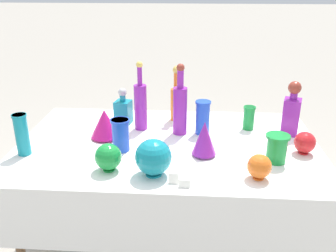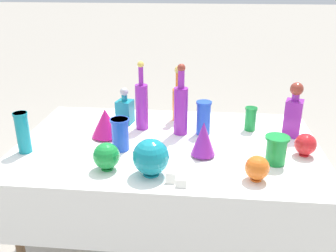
% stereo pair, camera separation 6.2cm
% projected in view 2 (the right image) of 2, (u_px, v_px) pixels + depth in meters
% --- Properties ---
extents(ground_plane, '(40.00, 40.00, 0.00)m').
position_uv_depth(ground_plane, '(168.00, 252.00, 2.36)').
color(ground_plane, '#A0998C').
extents(display_table, '(1.65, 1.03, 0.76)m').
position_uv_depth(display_table, '(167.00, 156.00, 2.06)').
color(display_table, white).
rests_on(display_table, ground).
extents(tall_bottle_0, '(0.08, 0.08, 0.35)m').
position_uv_depth(tall_bottle_0, '(179.00, 99.00, 2.34)').
color(tall_bottle_0, orange).
rests_on(tall_bottle_0, display_table).
extents(tall_bottle_1, '(0.07, 0.07, 0.41)m').
position_uv_depth(tall_bottle_1, '(142.00, 104.00, 2.20)').
color(tall_bottle_1, purple).
rests_on(tall_bottle_1, display_table).
extents(tall_bottle_2, '(0.08, 0.08, 0.41)m').
position_uv_depth(tall_bottle_2, '(181.00, 107.00, 2.13)').
color(tall_bottle_2, purple).
rests_on(tall_bottle_2, display_table).
extents(square_decanter_0, '(0.12, 0.12, 0.32)m').
position_uv_depth(square_decanter_0, '(294.00, 113.00, 2.11)').
color(square_decanter_0, purple).
rests_on(square_decanter_0, display_table).
extents(square_decanter_1, '(0.11, 0.11, 0.23)m').
position_uv_depth(square_decanter_1, '(125.00, 110.00, 2.31)').
color(square_decanter_1, teal).
rests_on(square_decanter_1, display_table).
extents(slender_vase_0, '(0.12, 0.12, 0.14)m').
position_uv_depth(slender_vase_0, '(276.00, 149.00, 1.82)').
color(slender_vase_0, '#198C38').
rests_on(slender_vase_0, display_table).
extents(slender_vase_1, '(0.09, 0.09, 0.20)m').
position_uv_depth(slender_vase_1, '(204.00, 117.00, 2.15)').
color(slender_vase_1, blue).
rests_on(slender_vase_1, display_table).
extents(slender_vase_2, '(0.07, 0.07, 0.14)m').
position_uv_depth(slender_vase_2, '(251.00, 118.00, 2.21)').
color(slender_vase_2, '#198C38').
rests_on(slender_vase_2, display_table).
extents(slender_vase_3, '(0.10, 0.10, 0.17)m').
position_uv_depth(slender_vase_3, '(120.00, 133.00, 1.96)').
color(slender_vase_3, blue).
rests_on(slender_vase_3, display_table).
extents(slender_vase_4, '(0.07, 0.07, 0.22)m').
position_uv_depth(slender_vase_4, '(23.00, 132.00, 1.92)').
color(slender_vase_4, teal).
rests_on(slender_vase_4, display_table).
extents(fluted_vase_0, '(0.16, 0.16, 0.17)m').
position_uv_depth(fluted_vase_0, '(106.00, 123.00, 2.11)').
color(fluted_vase_0, '#C61972').
rests_on(fluted_vase_0, display_table).
extents(fluted_vase_1, '(0.12, 0.12, 0.19)m').
position_uv_depth(fluted_vase_1, '(203.00, 139.00, 1.88)').
color(fluted_vase_1, purple).
rests_on(fluted_vase_1, display_table).
extents(round_bowl_0, '(0.17, 0.17, 0.18)m').
position_uv_depth(round_bowl_0, '(151.00, 157.00, 1.71)').
color(round_bowl_0, teal).
rests_on(round_bowl_0, display_table).
extents(round_bowl_1, '(0.11, 0.11, 0.12)m').
position_uv_depth(round_bowl_1, '(305.00, 144.00, 1.90)').
color(round_bowl_1, red).
rests_on(round_bowl_1, display_table).
extents(round_bowl_2, '(0.11, 0.11, 0.12)m').
position_uv_depth(round_bowl_2, '(257.00, 168.00, 1.68)').
color(round_bowl_2, orange).
rests_on(round_bowl_2, display_table).
extents(round_bowl_3, '(0.13, 0.13, 0.14)m').
position_uv_depth(round_bowl_3, '(106.00, 156.00, 1.77)').
color(round_bowl_3, '#198C38').
rests_on(round_bowl_3, display_table).
extents(price_tag_left, '(0.05, 0.02, 0.05)m').
position_uv_depth(price_tag_left, '(170.00, 179.00, 1.66)').
color(price_tag_left, white).
rests_on(price_tag_left, display_table).
extents(price_tag_center, '(0.05, 0.01, 0.04)m').
position_uv_depth(price_tag_center, '(181.00, 184.00, 1.63)').
color(price_tag_center, white).
rests_on(price_tag_center, display_table).
extents(cardboard_box_behind_left, '(0.51, 0.50, 0.40)m').
position_uv_depth(cardboard_box_behind_left, '(203.00, 153.00, 3.30)').
color(cardboard_box_behind_left, tan).
rests_on(cardboard_box_behind_left, ground).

